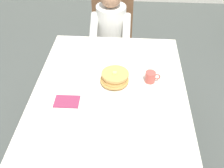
# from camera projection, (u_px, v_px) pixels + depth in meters

# --- Properties ---
(ground_plane) EXTENTS (14.00, 14.00, 0.00)m
(ground_plane) POSITION_uv_depth(u_px,v_px,m) (110.00, 153.00, 2.38)
(ground_plane) COLOR #474C47
(dining_table_main) EXTENTS (1.12, 1.52, 0.74)m
(dining_table_main) POSITION_uv_depth(u_px,v_px,m) (110.00, 100.00, 1.96)
(dining_table_main) COLOR silver
(dining_table_main) RESTS_ON ground
(chair_diner) EXTENTS (0.44, 0.45, 0.93)m
(chair_diner) POSITION_uv_depth(u_px,v_px,m) (112.00, 34.00, 2.93)
(chair_diner) COLOR brown
(chair_diner) RESTS_ON ground
(diner_person) EXTENTS (0.40, 0.43, 1.12)m
(diner_person) POSITION_uv_depth(u_px,v_px,m) (111.00, 30.00, 2.72)
(diner_person) COLOR silver
(diner_person) RESTS_ON ground
(plate_breakfast) EXTENTS (0.28, 0.28, 0.02)m
(plate_breakfast) POSITION_uv_depth(u_px,v_px,m) (115.00, 84.00, 1.96)
(plate_breakfast) COLOR white
(plate_breakfast) RESTS_ON dining_table_main
(breakfast_stack) EXTENTS (0.21, 0.21, 0.10)m
(breakfast_stack) POSITION_uv_depth(u_px,v_px,m) (115.00, 78.00, 1.93)
(breakfast_stack) COLOR tan
(breakfast_stack) RESTS_ON plate_breakfast
(cup_coffee) EXTENTS (0.11, 0.08, 0.08)m
(cup_coffee) POSITION_uv_depth(u_px,v_px,m) (151.00, 77.00, 1.96)
(cup_coffee) COLOR #B24C42
(cup_coffee) RESTS_ON dining_table_main
(fork_left_of_plate) EXTENTS (0.02, 0.18, 0.00)m
(fork_left_of_plate) POSITION_uv_depth(u_px,v_px,m) (89.00, 85.00, 1.96)
(fork_left_of_plate) COLOR silver
(fork_left_of_plate) RESTS_ON dining_table_main
(knife_right_of_plate) EXTENTS (0.03, 0.20, 0.00)m
(knife_right_of_plate) POSITION_uv_depth(u_px,v_px,m) (140.00, 87.00, 1.94)
(knife_right_of_plate) COLOR silver
(knife_right_of_plate) RESTS_ON dining_table_main
(spoon_near_edge) EXTENTS (0.15, 0.05, 0.00)m
(spoon_near_edge) POSITION_uv_depth(u_px,v_px,m) (111.00, 119.00, 1.70)
(spoon_near_edge) COLOR silver
(spoon_near_edge) RESTS_ON dining_table_main
(napkin_folded) EXTENTS (0.17, 0.12, 0.01)m
(napkin_folded) POSITION_uv_depth(u_px,v_px,m) (67.00, 101.00, 1.82)
(napkin_folded) COLOR #8C2D4C
(napkin_folded) RESTS_ON dining_table_main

